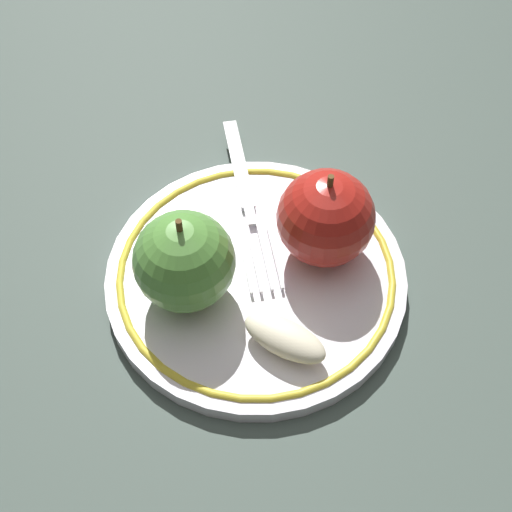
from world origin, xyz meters
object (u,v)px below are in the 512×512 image
(apple_red_whole, at_px, (184,261))
(apple_slice_front, at_px, (285,338))
(plate, at_px, (256,277))
(fork, at_px, (246,195))
(apple_second_whole, at_px, (329,221))

(apple_red_whole, bearing_deg, apple_slice_front, 107.28)
(plate, bearing_deg, apple_red_whole, -21.00)
(apple_slice_front, height_order, fork, apple_slice_front)
(plate, bearing_deg, fork, -122.82)
(plate, height_order, apple_second_whole, apple_second_whole)
(apple_second_whole, bearing_deg, plate, -19.81)
(apple_red_whole, bearing_deg, fork, -154.11)
(plate, distance_m, fork, 0.08)
(apple_red_whole, distance_m, fork, 0.11)
(apple_slice_front, bearing_deg, fork, 131.61)
(apple_red_whole, relative_size, apple_second_whole, 1.00)
(apple_second_whole, bearing_deg, apple_slice_front, 28.45)
(apple_red_whole, xyz_separation_m, apple_slice_front, (-0.03, 0.08, -0.03))
(plate, xyz_separation_m, fork, (-0.04, -0.06, 0.01))
(apple_red_whole, height_order, apple_second_whole, same)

